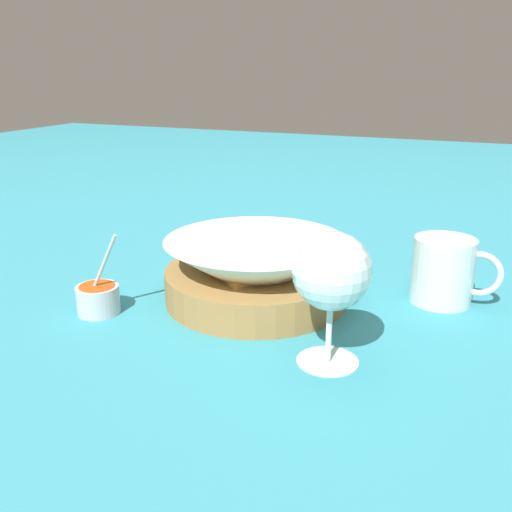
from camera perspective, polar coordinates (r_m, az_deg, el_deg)
ground_plane at (r=0.84m, az=-0.95°, el=-4.38°), size 4.00×4.00×0.00m
food_basket at (r=0.83m, az=-0.00°, el=-1.81°), size 0.26×0.26×0.09m
sauce_cup at (r=0.82m, az=-15.52°, el=-4.03°), size 0.07×0.06×0.12m
wine_glass at (r=0.63m, az=7.56°, el=-1.88°), size 0.09×0.09×0.16m
beer_mug at (r=0.86m, az=18.25°, el=-1.62°), size 0.13×0.09×0.10m
side_plate at (r=1.10m, az=-0.25°, el=1.71°), size 0.20×0.20×0.01m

